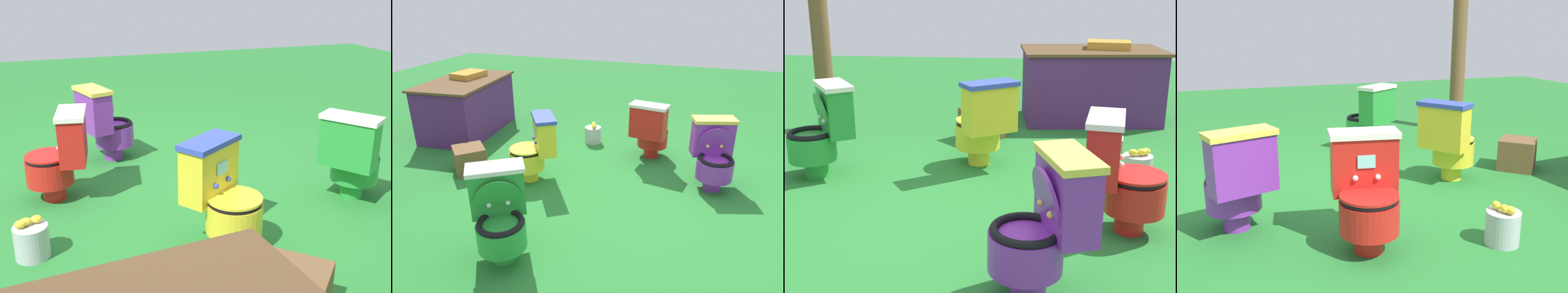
# 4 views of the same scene
# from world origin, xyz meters

# --- Properties ---
(ground) EXTENTS (14.00, 14.00, 0.00)m
(ground) POSITION_xyz_m (0.00, 0.00, 0.00)
(ground) COLOR #26752D
(toilet_purple) EXTENTS (0.59, 0.53, 0.73)m
(toilet_purple) POSITION_xyz_m (0.29, -0.83, 0.37)
(toilet_purple) COLOR purple
(toilet_purple) RESTS_ON ground
(toilet_red) EXTENTS (0.55, 0.48, 0.73)m
(toilet_red) POSITION_xyz_m (0.76, -0.09, 0.37)
(toilet_red) COLOR red
(toilet_red) RESTS_ON ground
(toilet_green) EXTENTS (0.63, 0.61, 0.73)m
(toilet_green) POSITION_xyz_m (-1.39, 0.68, 0.37)
(toilet_green) COLOR green
(toilet_green) RESTS_ON ground
(toilet_yellow) EXTENTS (0.61, 0.63, 0.73)m
(toilet_yellow) POSITION_xyz_m (-0.17, 1.00, 0.37)
(toilet_yellow) COLOR yellow
(toilet_yellow) RESTS_ON ground
(wooden_post) EXTENTS (0.18, 0.18, 1.95)m
(wooden_post) POSITION_xyz_m (-1.89, 2.05, 0.97)
(wooden_post) COLOR brown
(wooden_post) RESTS_ON ground
(small_crate) EXTENTS (0.46, 0.46, 0.30)m
(small_crate) POSITION_xyz_m (-0.26, 1.80, 0.15)
(small_crate) COLOR brown
(small_crate) RESTS_ON ground
(lemon_bucket) EXTENTS (0.22, 0.22, 0.28)m
(lemon_bucket) POSITION_xyz_m (1.03, 0.73, 0.12)
(lemon_bucket) COLOR #B7B7BF
(lemon_bucket) RESTS_ON ground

